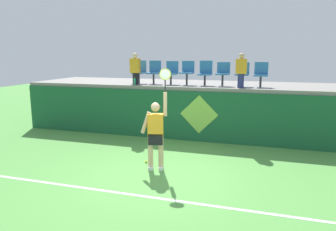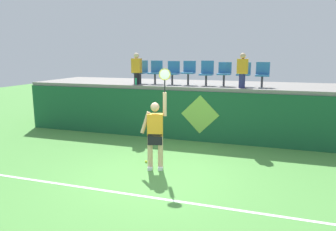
# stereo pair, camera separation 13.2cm
# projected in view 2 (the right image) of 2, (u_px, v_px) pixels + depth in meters

# --- Properties ---
(ground_plane) EXTENTS (40.00, 40.00, 0.00)m
(ground_plane) POSITION_uv_depth(u_px,v_px,m) (156.00, 177.00, 7.57)
(ground_plane) COLOR #519342
(court_back_wall) EXTENTS (12.70, 0.20, 1.67)m
(court_back_wall) POSITION_uv_depth(u_px,v_px,m) (192.00, 116.00, 10.64)
(court_back_wall) COLOR #195633
(court_back_wall) RESTS_ON ground_plane
(spectator_platform) EXTENTS (12.70, 3.07, 0.12)m
(spectator_platform) POSITION_uv_depth(u_px,v_px,m) (202.00, 85.00, 11.85)
(spectator_platform) COLOR gray
(spectator_platform) RESTS_ON court_back_wall
(court_baseline_stripe) EXTENTS (11.43, 0.08, 0.01)m
(court_baseline_stripe) POSITION_uv_depth(u_px,v_px,m) (137.00, 195.00, 6.57)
(court_baseline_stripe) COLOR white
(court_baseline_stripe) RESTS_ON ground_plane
(tennis_player) EXTENTS (0.73, 0.36, 2.52)m
(tennis_player) POSITION_uv_depth(u_px,v_px,m) (155.00, 132.00, 7.90)
(tennis_player) COLOR white
(tennis_player) RESTS_ON ground_plane
(tennis_ball) EXTENTS (0.07, 0.07, 0.07)m
(tennis_ball) POSITION_uv_depth(u_px,v_px,m) (146.00, 161.00, 8.54)
(tennis_ball) COLOR #D1E533
(tennis_ball) RESTS_ON ground_plane
(water_bottle) EXTENTS (0.07, 0.07, 0.24)m
(water_bottle) POSITION_uv_depth(u_px,v_px,m) (136.00, 81.00, 11.26)
(water_bottle) COLOR #26B272
(water_bottle) RESTS_ON spectator_platform
(stadium_chair_0) EXTENTS (0.44, 0.42, 0.84)m
(stadium_chair_0) POSITION_uv_depth(u_px,v_px,m) (141.00, 71.00, 11.76)
(stadium_chair_0) COLOR #38383D
(stadium_chair_0) RESTS_ON spectator_platform
(stadium_chair_1) EXTENTS (0.44, 0.42, 0.84)m
(stadium_chair_1) POSITION_uv_depth(u_px,v_px,m) (156.00, 71.00, 11.58)
(stadium_chair_1) COLOR #38383D
(stadium_chair_1) RESTS_ON spectator_platform
(stadium_chair_2) EXTENTS (0.44, 0.42, 0.82)m
(stadium_chair_2) POSITION_uv_depth(u_px,v_px,m) (173.00, 72.00, 11.38)
(stadium_chair_2) COLOR #38383D
(stadium_chair_2) RESTS_ON spectator_platform
(stadium_chair_3) EXTENTS (0.44, 0.42, 0.83)m
(stadium_chair_3) POSITION_uv_depth(u_px,v_px,m) (189.00, 71.00, 11.19)
(stadium_chair_3) COLOR #38383D
(stadium_chair_3) RESTS_ON spectator_platform
(stadium_chair_4) EXTENTS (0.44, 0.42, 0.85)m
(stadium_chair_4) POSITION_uv_depth(u_px,v_px,m) (207.00, 72.00, 11.01)
(stadium_chair_4) COLOR #38383D
(stadium_chair_4) RESTS_ON spectator_platform
(stadium_chair_5) EXTENTS (0.44, 0.42, 0.80)m
(stadium_chair_5) POSITION_uv_depth(u_px,v_px,m) (224.00, 72.00, 10.81)
(stadium_chair_5) COLOR #38383D
(stadium_chair_5) RESTS_ON spectator_platform
(stadium_chair_6) EXTENTS (0.44, 0.42, 0.80)m
(stadium_chair_6) POSITION_uv_depth(u_px,v_px,m) (244.00, 73.00, 10.62)
(stadium_chair_6) COLOR #38383D
(stadium_chair_6) RESTS_ON spectator_platform
(stadium_chair_7) EXTENTS (0.44, 0.42, 0.81)m
(stadium_chair_7) POSITION_uv_depth(u_px,v_px,m) (262.00, 73.00, 10.44)
(stadium_chair_7) COLOR #38383D
(stadium_chair_7) RESTS_ON spectator_platform
(spectator_0) EXTENTS (0.34, 0.20, 1.11)m
(spectator_0) POSITION_uv_depth(u_px,v_px,m) (137.00, 68.00, 11.36)
(spectator_0) COLOR black
(spectator_0) RESTS_ON spectator_platform
(spectator_1) EXTENTS (0.34, 0.20, 1.10)m
(spectator_1) POSITION_uv_depth(u_px,v_px,m) (242.00, 70.00, 10.17)
(spectator_1) COLOR navy
(spectator_1) RESTS_ON spectator_platform
(wall_signage_mount) EXTENTS (1.27, 0.01, 1.55)m
(wall_signage_mount) POSITION_uv_depth(u_px,v_px,m) (199.00, 142.00, 10.61)
(wall_signage_mount) COLOR #195633
(wall_signage_mount) RESTS_ON ground_plane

